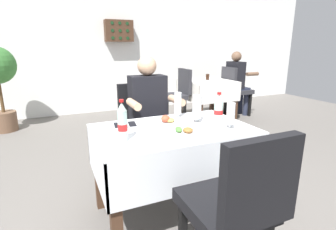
# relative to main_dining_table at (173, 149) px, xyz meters

# --- Properties ---
(ground_plane) EXTENTS (11.00, 11.00, 0.00)m
(ground_plane) POSITION_rel_main_dining_table_xyz_m (-0.08, -0.18, -0.57)
(ground_plane) COLOR #66605B
(back_wall) EXTENTS (11.00, 0.12, 3.10)m
(back_wall) POSITION_rel_main_dining_table_xyz_m (-0.08, 3.83, 0.98)
(back_wall) COLOR white
(back_wall) RESTS_ON ground
(main_dining_table) EXTENTS (1.20, 0.76, 0.74)m
(main_dining_table) POSITION_rel_main_dining_table_xyz_m (0.00, 0.00, 0.00)
(main_dining_table) COLOR white
(main_dining_table) RESTS_ON ground
(chair_far_diner_seat) EXTENTS (0.44, 0.50, 0.97)m
(chair_far_diner_seat) POSITION_rel_main_dining_table_xyz_m (0.00, 0.77, -0.01)
(chair_far_diner_seat) COLOR black
(chair_far_diner_seat) RESTS_ON ground
(chair_near_camera_side) EXTENTS (0.44, 0.50, 0.97)m
(chair_near_camera_side) POSITION_rel_main_dining_table_xyz_m (0.00, -0.77, -0.01)
(chair_near_camera_side) COLOR black
(chair_near_camera_side) RESTS_ON ground
(seated_diner_far) EXTENTS (0.50, 0.46, 1.26)m
(seated_diner_far) POSITION_rel_main_dining_table_xyz_m (0.05, 0.66, 0.15)
(seated_diner_far) COLOR #282D42
(seated_diner_far) RESTS_ON ground
(plate_near_camera) EXTENTS (0.25, 0.25, 0.05)m
(plate_near_camera) POSITION_rel_main_dining_table_xyz_m (0.04, -0.15, 0.19)
(plate_near_camera) COLOR white
(plate_near_camera) RESTS_ON main_dining_table
(plate_far_diner) EXTENTS (0.23, 0.23, 0.07)m
(plate_far_diner) POSITION_rel_main_dining_table_xyz_m (0.02, 0.13, 0.20)
(plate_far_diner) COLOR white
(plate_far_diner) RESTS_ON main_dining_table
(beer_glass_left) EXTENTS (0.07, 0.07, 0.23)m
(beer_glass_left) POSITION_rel_main_dining_table_xyz_m (0.24, 0.07, 0.29)
(beer_glass_left) COLOR white
(beer_glass_left) RESTS_ON main_dining_table
(beer_glass_middle) EXTENTS (0.07, 0.07, 0.20)m
(beer_glass_middle) POSITION_rel_main_dining_table_xyz_m (0.40, -0.18, 0.28)
(beer_glass_middle) COLOR white
(beer_glass_middle) RESTS_ON main_dining_table
(beer_glass_right) EXTENTS (0.07, 0.07, 0.22)m
(beer_glass_right) POSITION_rel_main_dining_table_xyz_m (0.16, 0.26, 0.29)
(beer_glass_right) COLOR white
(beer_glass_right) RESTS_ON main_dining_table
(cola_bottle_primary) EXTENTS (0.07, 0.07, 0.24)m
(cola_bottle_primary) POSITION_rel_main_dining_table_xyz_m (0.43, 0.03, 0.28)
(cola_bottle_primary) COLOR silver
(cola_bottle_primary) RESTS_ON main_dining_table
(cola_bottle_secondary) EXTENTS (0.06, 0.06, 0.28)m
(cola_bottle_secondary) POSITION_rel_main_dining_table_xyz_m (-0.42, -0.11, 0.30)
(cola_bottle_secondary) COLOR silver
(cola_bottle_secondary) RESTS_ON main_dining_table
(napkin_cutlery_set) EXTENTS (0.19, 0.20, 0.01)m
(napkin_cutlery_set) POSITION_rel_main_dining_table_xyz_m (-0.32, 0.23, 0.18)
(napkin_cutlery_set) COLOR black
(napkin_cutlery_set) RESTS_ON main_dining_table
(background_dining_table) EXTENTS (0.86, 0.88, 0.74)m
(background_dining_table) POSITION_rel_main_dining_table_xyz_m (1.80, 2.36, -0.01)
(background_dining_table) COLOR white
(background_dining_table) RESTS_ON ground
(background_chair_left) EXTENTS (0.50, 0.44, 0.97)m
(background_chair_left) POSITION_rel_main_dining_table_xyz_m (1.17, 2.36, -0.01)
(background_chair_left) COLOR #2D2D33
(background_chair_left) RESTS_ON ground
(background_chair_right) EXTENTS (0.50, 0.44, 0.97)m
(background_chair_right) POSITION_rel_main_dining_table_xyz_m (2.44, 2.36, -0.01)
(background_chair_right) COLOR #2D2D33
(background_chair_right) RESTS_ON ground
(background_patron) EXTENTS (0.46, 0.50, 1.26)m
(background_patron) POSITION_rel_main_dining_table_xyz_m (2.49, 2.36, 0.15)
(background_patron) COLOR #282D42
(background_patron) RESTS_ON ground
(background_table_tumbler) EXTENTS (0.06, 0.06, 0.11)m
(background_table_tumbler) POSITION_rel_main_dining_table_xyz_m (1.85, 2.44, 0.23)
(background_table_tumbler) COLOR black
(background_table_tumbler) RESTS_ON background_dining_table
(wall_bottle_rack) EXTENTS (0.56, 0.21, 0.42)m
(wall_bottle_rack) POSITION_rel_main_dining_table_xyz_m (0.49, 3.67, 1.09)
(wall_bottle_rack) COLOR #472D1E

